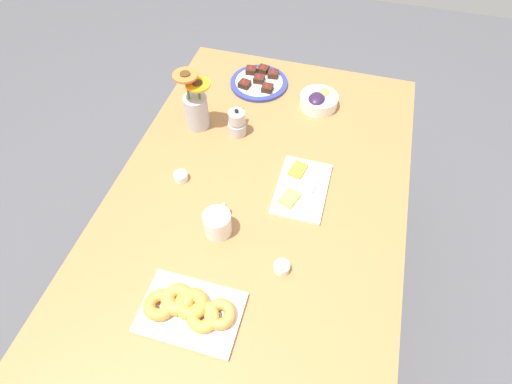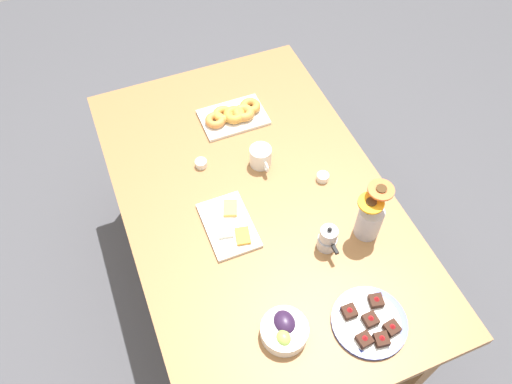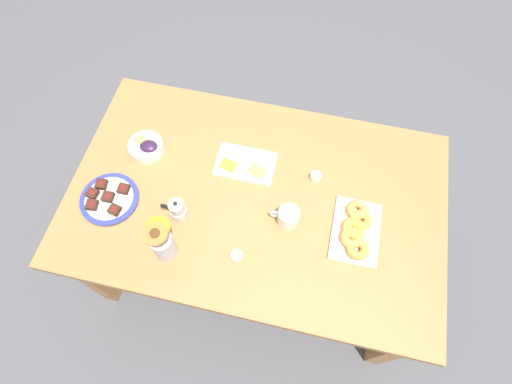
{
  "view_description": "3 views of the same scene",
  "coord_description": "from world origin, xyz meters",
  "px_view_note": "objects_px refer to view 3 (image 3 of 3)",
  "views": [
    {
      "loc": [
        -0.78,
        -0.22,
        1.83
      ],
      "look_at": [
        0.0,
        0.0,
        0.78
      ],
      "focal_mm": 28.0,
      "sensor_mm": 36.0,
      "label": 1
    },
    {
      "loc": [
        1.03,
        -0.41,
        2.31
      ],
      "look_at": [
        0.0,
        0.0,
        0.78
      ],
      "focal_mm": 35.0,
      "sensor_mm": 36.0,
      "label": 2
    },
    {
      "loc": [
        -0.17,
        0.74,
        2.26
      ],
      "look_at": [
        0.0,
        0.0,
        0.78
      ],
      "focal_mm": 28.0,
      "sensor_mm": 36.0,
      "label": 3
    }
  ],
  "objects_px": {
    "dining_table": "(256,205)",
    "cheese_platter": "(245,164)",
    "jam_cup_honey": "(316,176)",
    "croissant_platter": "(356,230)",
    "grape_bowl": "(147,147)",
    "jam_cup_berry": "(237,256)",
    "coffee_mug": "(288,217)",
    "moka_pot": "(178,210)",
    "dessert_plate": "(109,198)",
    "flower_vase": "(163,244)"
  },
  "relations": [
    {
      "from": "coffee_mug",
      "to": "jam_cup_honey",
      "type": "xyz_separation_m",
      "value": [
        -0.08,
        -0.23,
        -0.03
      ]
    },
    {
      "from": "jam_cup_honey",
      "to": "flower_vase",
      "type": "relative_size",
      "value": 0.19
    },
    {
      "from": "flower_vase",
      "to": "jam_cup_honey",
      "type": "bearing_deg",
      "value": -138.53
    },
    {
      "from": "cheese_platter",
      "to": "moka_pot",
      "type": "xyz_separation_m",
      "value": [
        0.21,
        0.3,
        0.04
      ]
    },
    {
      "from": "dining_table",
      "to": "jam_cup_berry",
      "type": "xyz_separation_m",
      "value": [
        0.01,
        0.28,
        0.1
      ]
    },
    {
      "from": "jam_cup_honey",
      "to": "dessert_plate",
      "type": "height_order",
      "value": "dessert_plate"
    },
    {
      "from": "jam_cup_berry",
      "to": "dessert_plate",
      "type": "distance_m",
      "value": 0.6
    },
    {
      "from": "croissant_platter",
      "to": "moka_pot",
      "type": "bearing_deg",
      "value": 6.82
    },
    {
      "from": "croissant_platter",
      "to": "jam_cup_berry",
      "type": "height_order",
      "value": "croissant_platter"
    },
    {
      "from": "croissant_platter",
      "to": "moka_pot",
      "type": "height_order",
      "value": "moka_pot"
    },
    {
      "from": "croissant_platter",
      "to": "grape_bowl",
      "type": "bearing_deg",
      "value": -11.04
    },
    {
      "from": "croissant_platter",
      "to": "jam_cup_honey",
      "type": "height_order",
      "value": "croissant_platter"
    },
    {
      "from": "coffee_mug",
      "to": "dessert_plate",
      "type": "distance_m",
      "value": 0.76
    },
    {
      "from": "jam_cup_berry",
      "to": "dessert_plate",
      "type": "bearing_deg",
      "value": -11.81
    },
    {
      "from": "jam_cup_honey",
      "to": "croissant_platter",
      "type": "bearing_deg",
      "value": 132.46
    },
    {
      "from": "croissant_platter",
      "to": "jam_cup_honey",
      "type": "distance_m",
      "value": 0.29
    },
    {
      "from": "coffee_mug",
      "to": "jam_cup_berry",
      "type": "distance_m",
      "value": 0.26
    },
    {
      "from": "cheese_platter",
      "to": "croissant_platter",
      "type": "xyz_separation_m",
      "value": [
        -0.51,
        0.21,
        0.01
      ]
    },
    {
      "from": "jam_cup_berry",
      "to": "dessert_plate",
      "type": "xyz_separation_m",
      "value": [
        0.59,
        -0.12,
        -0.0
      ]
    },
    {
      "from": "cheese_platter",
      "to": "croissant_platter",
      "type": "bearing_deg",
      "value": 157.69
    },
    {
      "from": "dessert_plate",
      "to": "flower_vase",
      "type": "bearing_deg",
      "value": 152.6
    },
    {
      "from": "grape_bowl",
      "to": "cheese_platter",
      "type": "bearing_deg",
      "value": -177.12
    },
    {
      "from": "croissant_platter",
      "to": "dessert_plate",
      "type": "xyz_separation_m",
      "value": [
        1.03,
        0.09,
        -0.01
      ]
    },
    {
      "from": "croissant_platter",
      "to": "flower_vase",
      "type": "relative_size",
      "value": 1.15
    },
    {
      "from": "dining_table",
      "to": "cheese_platter",
      "type": "relative_size",
      "value": 6.15
    },
    {
      "from": "dining_table",
      "to": "coffee_mug",
      "type": "height_order",
      "value": "coffee_mug"
    },
    {
      "from": "coffee_mug",
      "to": "cheese_platter",
      "type": "relative_size",
      "value": 0.47
    },
    {
      "from": "croissant_platter",
      "to": "dessert_plate",
      "type": "distance_m",
      "value": 1.04
    },
    {
      "from": "coffee_mug",
      "to": "croissant_platter",
      "type": "xyz_separation_m",
      "value": [
        -0.28,
        -0.01,
        -0.02
      ]
    },
    {
      "from": "coffee_mug",
      "to": "grape_bowl",
      "type": "distance_m",
      "value": 0.71
    },
    {
      "from": "grape_bowl",
      "to": "croissant_platter",
      "type": "height_order",
      "value": "grape_bowl"
    },
    {
      "from": "coffee_mug",
      "to": "moka_pot",
      "type": "relative_size",
      "value": 1.03
    },
    {
      "from": "jam_cup_honey",
      "to": "moka_pot",
      "type": "xyz_separation_m",
      "value": [
        0.52,
        0.3,
        0.03
      ]
    },
    {
      "from": "coffee_mug",
      "to": "grape_bowl",
      "type": "height_order",
      "value": "coffee_mug"
    },
    {
      "from": "dessert_plate",
      "to": "flower_vase",
      "type": "distance_m",
      "value": 0.36
    },
    {
      "from": "cheese_platter",
      "to": "croissant_platter",
      "type": "height_order",
      "value": "croissant_platter"
    },
    {
      "from": "dining_table",
      "to": "cheese_platter",
      "type": "distance_m",
      "value": 0.19
    },
    {
      "from": "dining_table",
      "to": "jam_cup_honey",
      "type": "xyz_separation_m",
      "value": [
        -0.23,
        -0.14,
        0.1
      ]
    },
    {
      "from": "jam_cup_berry",
      "to": "moka_pot",
      "type": "bearing_deg",
      "value": -23.86
    },
    {
      "from": "cheese_platter",
      "to": "jam_cup_honey",
      "type": "height_order",
      "value": "same"
    },
    {
      "from": "grape_bowl",
      "to": "jam_cup_berry",
      "type": "bearing_deg",
      "value": 142.53
    },
    {
      "from": "jam_cup_berry",
      "to": "cheese_platter",
      "type": "bearing_deg",
      "value": -80.76
    },
    {
      "from": "coffee_mug",
      "to": "grape_bowl",
      "type": "relative_size",
      "value": 0.8
    },
    {
      "from": "dining_table",
      "to": "flower_vase",
      "type": "xyz_separation_m",
      "value": [
        0.29,
        0.32,
        0.17
      ]
    },
    {
      "from": "cheese_platter",
      "to": "flower_vase",
      "type": "xyz_separation_m",
      "value": [
        0.21,
        0.46,
        0.08
      ]
    },
    {
      "from": "jam_cup_honey",
      "to": "flower_vase",
      "type": "distance_m",
      "value": 0.7
    },
    {
      "from": "grape_bowl",
      "to": "croissant_platter",
      "type": "bearing_deg",
      "value": 168.96
    },
    {
      "from": "jam_cup_honey",
      "to": "dining_table",
      "type": "bearing_deg",
      "value": 31.92
    },
    {
      "from": "moka_pot",
      "to": "grape_bowl",
      "type": "bearing_deg",
      "value": -48.79
    },
    {
      "from": "cheese_platter",
      "to": "moka_pot",
      "type": "bearing_deg",
      "value": 54.78
    }
  ]
}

